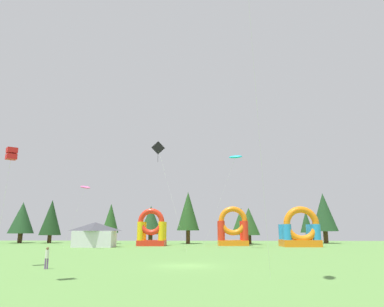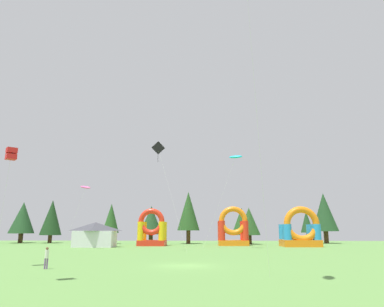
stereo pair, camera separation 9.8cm
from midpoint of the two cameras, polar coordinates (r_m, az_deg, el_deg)
name	(u,v)px [view 1 (the left image)]	position (r m, az deg, el deg)	size (l,w,h in m)	color
ground_plane	(186,266)	(28.85, -1.04, -17.91)	(120.00, 120.00, 0.00)	#5B8C42
kite_red_box	(12,154)	(31.47, -27.51, -0.05)	(1.84, 2.07, 9.23)	red
kite_black_diamond	(158,149)	(47.89, -5.63, 0.71)	(4.83, 2.92, 14.25)	black
kite_pink_parafoil	(85,187)	(55.25, -17.13, -5.31)	(4.08, 1.64, 9.42)	#EA599E
kite_cyan_parafoil	(235,157)	(54.04, 7.07, -0.57)	(6.22, 2.42, 14.06)	#19B7CC
person_near_camera	(47,256)	(28.59, -22.73, -15.20)	(0.34, 0.34, 1.55)	#724C8C
inflatable_blue_arch	(233,231)	(63.34, 6.64, -12.45)	(5.23, 4.11, 6.75)	orange
inflatable_red_slide	(152,232)	(62.54, -6.66, -12.60)	(4.77, 4.03, 6.35)	red
inflatable_yellow_castle	(300,233)	(61.61, 17.24, -12.30)	(6.04, 4.76, 6.51)	orange
festival_tent	(95,235)	(59.77, -15.68, -12.66)	(6.32, 3.61, 3.92)	silver
tree_row_1	(22,218)	(82.96, -26.08, -9.42)	(5.18, 5.18, 8.46)	#4C331E
tree_row_2	(51,217)	(80.49, -22.08, -9.67)	(4.44, 4.44, 8.91)	#4C331E
tree_row_3	(111,218)	(73.20, -13.19, -10.29)	(3.29, 3.29, 7.89)	#4C331E
tree_row_4	(151,220)	(71.71, -6.79, -10.78)	(4.60, 4.60, 7.42)	#4C331E
tree_row_5	(188,211)	(70.97, -0.68, -9.42)	(4.45, 4.45, 10.24)	#4C331E
tree_row_6	(241,221)	(74.53, 8.04, -10.95)	(4.33, 4.33, 7.19)	#4C331E
tree_row_7	(249,221)	(69.49, 9.24, -10.90)	(4.18, 4.18, 6.94)	#4C331E
tree_row_8	(306,222)	(72.09, 18.14, -10.61)	(2.39, 2.39, 6.26)	#4C331E
tree_row_9	(324,212)	(78.09, 20.72, -8.97)	(5.16, 5.16, 10.20)	#4C331E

